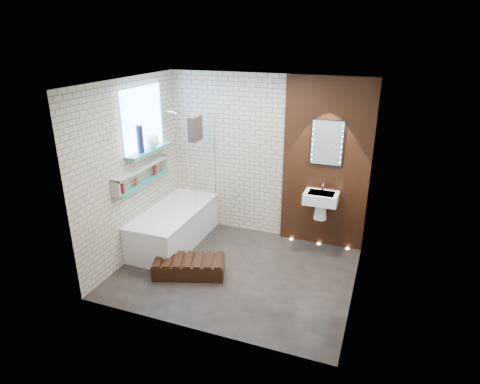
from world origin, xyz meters
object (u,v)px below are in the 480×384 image
at_px(bathtub, 174,226).
at_px(walnut_step, 189,267).
at_px(led_mirror, 327,143).
at_px(bath_screen, 205,161).
at_px(washbasin, 321,201).

height_order(bathtub, walnut_step, bathtub).
bearing_deg(led_mirror, bath_screen, -169.34).
height_order(led_mirror, walnut_step, led_mirror).
relative_size(bath_screen, led_mirror, 2.00).
height_order(bath_screen, walnut_step, bath_screen).
height_order(bath_screen, washbasin, bath_screen).
bearing_deg(bath_screen, bathtub, -128.90).
distance_m(bathtub, washbasin, 2.32).
relative_size(led_mirror, walnut_step, 0.72).
bearing_deg(bathtub, bath_screen, 51.10).
xyz_separation_m(led_mirror, walnut_step, (-1.54, -1.53, -1.54)).
height_order(bath_screen, led_mirror, led_mirror).
xyz_separation_m(bathtub, washbasin, (2.17, 0.62, 0.50)).
distance_m(bathtub, led_mirror, 2.68).
height_order(washbasin, walnut_step, washbasin).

